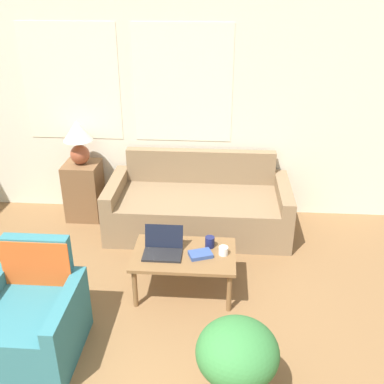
% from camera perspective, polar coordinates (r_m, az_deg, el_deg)
% --- Properties ---
extents(wall_back, '(6.05, 0.06, 2.60)m').
position_cam_1_polar(wall_back, '(5.26, -7.28, 10.96)').
color(wall_back, silver).
rests_on(wall_back, ground_plane).
extents(couch, '(2.01, 0.92, 0.82)m').
position_cam_1_polar(couch, '(5.10, 0.85, -1.94)').
color(couch, '#846B4C').
rests_on(couch, ground_plane).
extents(armchair, '(0.72, 0.76, 0.85)m').
position_cam_1_polar(armchair, '(3.74, -19.73, -15.30)').
color(armchair, '#2D6B75').
rests_on(armchair, ground_plane).
extents(side_table, '(0.40, 0.40, 0.68)m').
position_cam_1_polar(side_table, '(5.46, -13.53, 0.20)').
color(side_table, brown).
rests_on(side_table, ground_plane).
extents(table_lamp, '(0.33, 0.33, 0.51)m').
position_cam_1_polar(table_lamp, '(5.22, -14.26, 6.67)').
color(table_lamp, brown).
rests_on(table_lamp, side_table).
extents(coffee_table, '(0.92, 0.59, 0.41)m').
position_cam_1_polar(coffee_table, '(4.05, -1.01, -8.33)').
color(coffee_table, brown).
rests_on(coffee_table, ground_plane).
extents(laptop, '(0.34, 0.27, 0.23)m').
position_cam_1_polar(laptop, '(4.01, -3.70, -7.08)').
color(laptop, black).
rests_on(laptop, coffee_table).
extents(cup_navy, '(0.09, 0.09, 0.10)m').
position_cam_1_polar(cup_navy, '(4.09, 2.28, -6.36)').
color(cup_navy, '#191E4C').
rests_on(cup_navy, coffee_table).
extents(cup_yellow, '(0.08, 0.08, 0.08)m').
position_cam_1_polar(cup_yellow, '(4.00, 4.00, -7.45)').
color(cup_yellow, white).
rests_on(cup_yellow, coffee_table).
extents(book_red, '(0.23, 0.20, 0.04)m').
position_cam_1_polar(book_red, '(3.98, 1.08, -7.92)').
color(book_red, '#334C8E').
rests_on(book_red, coffee_table).
extents(potted_plant, '(0.54, 0.54, 0.65)m').
position_cam_1_polar(potted_plant, '(3.12, 5.74, -20.26)').
color(potted_plant, '#BCB2A3').
rests_on(potted_plant, ground_plane).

